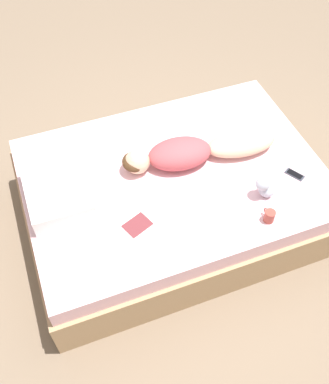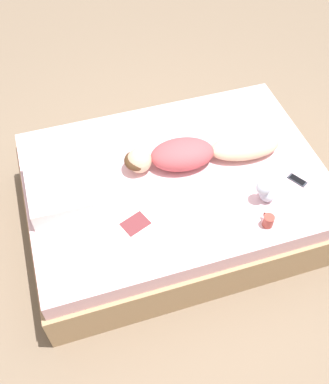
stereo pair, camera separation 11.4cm
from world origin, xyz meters
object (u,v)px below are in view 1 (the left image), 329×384
Objects in this scene: open_magazine at (147,234)px; coffee_mug at (269,216)px; cell_phone at (295,174)px; person at (195,151)px.

coffee_mug is at bearing -123.97° from open_magazine.
cell_phone is (0.12, -1.23, 0.00)m from open_magazine.
open_magazine is at bearing 155.40° from cell_phone.
coffee_mug reaches higher than cell_phone.
coffee_mug is 0.70× the size of cell_phone.
person is 7.93× the size of cell_phone.
person is 11.32× the size of coffee_mug.
person is at bearing -68.84° from open_magazine.
cell_phone is at bearing -52.64° from coffee_mug.
person is 2.50× the size of open_magazine.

